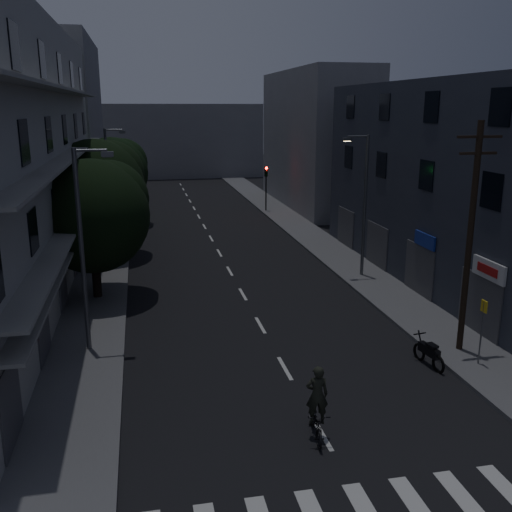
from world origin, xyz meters
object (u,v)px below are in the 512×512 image
object	(u,v)px
motorcycle	(429,354)
cyclist	(317,414)
bus_stop_sign	(483,320)
utility_pole	(470,235)

from	to	relation	value
motorcycle	cyclist	bearing A→B (deg)	-154.14
motorcycle	bus_stop_sign	bearing A→B (deg)	-24.36
bus_stop_sign	cyclist	size ratio (longest dim) A/B	1.09
bus_stop_sign	cyclist	distance (m)	8.27
bus_stop_sign	motorcycle	bearing A→B (deg)	163.92
utility_pole	bus_stop_sign	size ratio (longest dim) A/B	3.56
bus_stop_sign	cyclist	world-z (taller)	bus_stop_sign
cyclist	motorcycle	bearing A→B (deg)	41.49
utility_pole	motorcycle	size ratio (longest dim) A/B	4.74
utility_pole	bus_stop_sign	bearing A→B (deg)	-91.44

